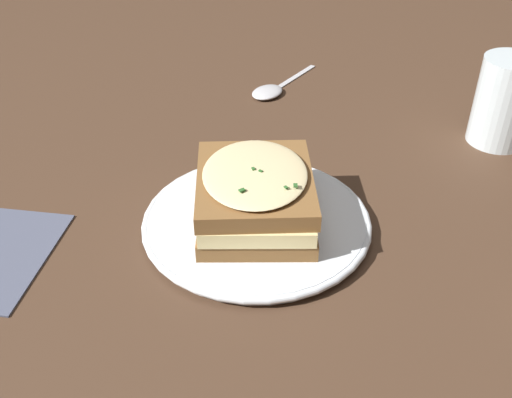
% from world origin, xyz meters
% --- Properties ---
extents(ground_plane, '(2.40, 2.40, 0.00)m').
position_xyz_m(ground_plane, '(0.00, 0.00, 0.00)').
color(ground_plane, '#473021').
extents(dinner_plate, '(0.24, 0.24, 0.01)m').
position_xyz_m(dinner_plate, '(-0.00, 0.03, 0.01)').
color(dinner_plate, white).
rests_on(dinner_plate, ground_plane).
extents(sandwich, '(0.18, 0.17, 0.06)m').
position_xyz_m(sandwich, '(-0.00, 0.03, 0.04)').
color(sandwich, brown).
rests_on(sandwich, dinner_plate).
extents(water_glass, '(0.07, 0.07, 0.11)m').
position_xyz_m(water_glass, '(0.31, -0.16, 0.06)').
color(water_glass, silver).
rests_on(water_glass, ground_plane).
extents(spoon, '(0.16, 0.05, 0.01)m').
position_xyz_m(spoon, '(0.30, 0.16, 0.00)').
color(spoon, silver).
rests_on(spoon, ground_plane).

